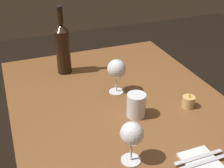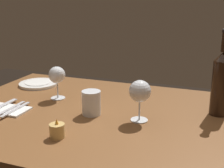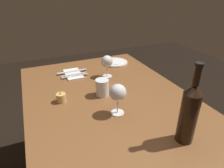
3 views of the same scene
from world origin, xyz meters
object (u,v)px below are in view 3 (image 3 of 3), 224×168
Objects in this scene: votive_candle at (61,98)px; fork_inner at (74,74)px; dinner_plate at (115,62)px; folded_napkin at (73,74)px; water_tumbler at (102,88)px; fork_outer at (75,76)px; wine_glass_right at (107,62)px; wine_glass_left at (118,93)px; table_knife at (72,71)px; wine_bottle at (189,113)px.

votive_candle reaches higher than fork_inner.
dinner_plate reaches higher than fork_inner.
dinner_plate is 1.05× the size of folded_napkin.
water_tumbler is 0.54× the size of fork_outer.
folded_napkin is (-0.08, 0.36, -0.00)m from dinner_plate.
fork_outer reaches higher than folded_napkin.
wine_glass_right is 0.25m from fork_inner.
wine_glass_left is 0.69m from dinner_plate.
votive_candle is at bearing 84.56° from water_tumbler.
wine_glass_left is 0.44m from wine_glass_right.
votive_candle is 0.37× the size of fork_inner.
votive_candle is 0.35× the size of folded_napkin.
table_knife is at bearing -21.79° from votive_candle.
water_tumbler reaches higher than table_knife.
folded_napkin is at bearing 13.84° from water_tumbler.
table_knife is (0.08, -0.00, 0.00)m from fork_outer.
votive_candle is 0.32× the size of table_knife.
votive_candle is (0.02, 0.23, -0.02)m from water_tumbler.
folded_napkin is at bearing 17.73° from wine_bottle.
wine_bottle is 3.49× the size of water_tumbler.
votive_candle is (-0.20, 0.35, -0.08)m from wine_glass_right.
dinner_plate is at bearing -36.36° from wine_glass_right.
folded_napkin is 1.06× the size of fork_outer.
folded_napkin is at bearing -0.00° from fork_outer.
wine_bottle reaches higher than table_knife.
fork_inner and table_knife have the same top height.
wine_glass_right is at bearing -28.57° from water_tumbler.
water_tumbler is 0.51× the size of folded_napkin.
table_knife is (-0.05, 0.36, 0.00)m from dinner_plate.
wine_glass_right is 1.55× the size of water_tumbler.
wine_bottle reaches higher than fork_outer.
fork_outer is (0.77, 0.26, -0.12)m from wine_bottle.
fork_inner is at bearing 106.26° from dinner_plate.
dinner_plate is 0.37m from folded_napkin.
votive_candle is at bearing 158.21° from table_knife.
wine_glass_right is 0.26m from folded_napkin.
wine_bottle is (-0.28, -0.17, 0.02)m from wine_glass_left.
table_knife is (0.03, 0.00, 0.01)m from folded_napkin.
dinner_plate is 0.38m from fork_outer.
fork_inner and fork_outer have the same top height.
dinner_plate is 1.11× the size of fork_outer.
votive_candle is 0.31m from fork_outer.
wine_bottle is (-0.70, -0.06, 0.03)m from wine_glass_right.
fork_inner is 0.06m from table_knife.
fork_outer is at bearing 18.80° from wine_bottle.
wine_glass_right is at bearing -126.90° from table_knife.
water_tumbler is at bearing -165.14° from fork_inner.
wine_bottle reaches higher than wine_glass_right.
fork_inner is (0.80, 0.26, -0.12)m from wine_bottle.
wine_glass_left is 0.33m from wine_bottle.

